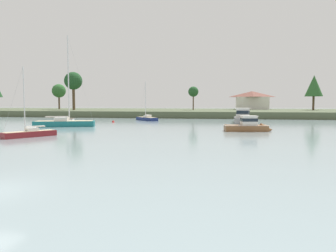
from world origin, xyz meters
name	(u,v)px	position (x,y,z in m)	size (l,w,h in m)	color
far_shore_bank	(193,112)	(0.00, 94.38, 0.89)	(231.80, 51.95, 1.77)	#4C563D
sailboat_maroon	(30,135)	(-12.19, 21.06, 0.20)	(4.50, 6.08, 8.73)	maroon
sailboat_teal	(65,125)	(-16.45, 37.04, 0.32)	(10.30, 5.69, 16.06)	#196B70
cruiser_grey	(242,119)	(14.12, 51.77, 0.76)	(3.22, 9.95, 6.07)	gray
cruiser_wood	(251,128)	(14.31, 33.75, 0.50)	(7.14, 3.18, 3.94)	brown
sailboat_navy	(147,120)	(-7.24, 57.98, 0.21)	(6.33, 6.65, 9.51)	navy
dinghy_white	(66,119)	(-27.28, 57.55, 0.13)	(3.90, 2.11, 0.53)	white
mooring_buoy_red	(113,122)	(-12.49, 50.05, 0.09)	(0.51, 0.51, 0.56)	red
shore_tree_inland_b	(193,92)	(0.26, 90.93, 7.76)	(3.39, 3.39, 7.75)	brown
shore_tree_center_left	(59,91)	(-50.16, 94.68, 8.54)	(4.99, 4.99, 9.32)	brown
shore_tree_center	(73,81)	(-38.30, 83.01, 11.14)	(5.77, 5.77, 12.43)	brown
shore_tree_far_right	(314,86)	(38.86, 95.89, 9.58)	(5.56, 5.56, 11.27)	brown
cottage_behind_trees	(252,100)	(20.35, 106.55, 5.21)	(12.17, 10.34, 6.64)	silver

